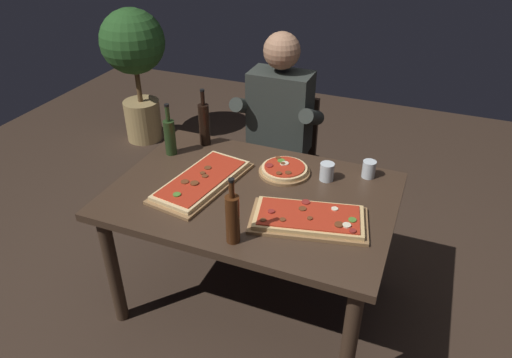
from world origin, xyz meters
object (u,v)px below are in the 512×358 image
object	(u,v)px
pizza_rectangular_front	(309,219)
tumbler_far_side	(369,170)
pizza_round_far	(284,170)
vinegar_bottle_green	(233,218)
wine_bottle_dark	(170,136)
seated_diner	(277,128)
pizza_rectangular_left	(202,181)
tumbler_near_camera	(327,173)
dining_table	(252,208)
oil_bottle_amber	(204,123)
potted_plant_corner	(135,58)
diner_chair	(282,155)

from	to	relation	value
pizza_rectangular_front	tumbler_far_side	distance (m)	0.53
pizza_round_far	vinegar_bottle_green	bearing A→B (deg)	-91.94
pizza_round_far	wine_bottle_dark	size ratio (longest dim) A/B	0.90
pizza_round_far	seated_diner	xyz separation A→B (m)	(-0.22, 0.50, -0.02)
wine_bottle_dark	pizza_rectangular_front	bearing A→B (deg)	-19.81
pizza_rectangular_front	pizza_rectangular_left	distance (m)	0.61
pizza_rectangular_left	tumbler_near_camera	size ratio (longest dim) A/B	6.47
pizza_round_far	dining_table	bearing A→B (deg)	-110.39
dining_table	tumbler_near_camera	xyz separation A→B (m)	(0.31, 0.26, 0.14)
dining_table	oil_bottle_amber	size ratio (longest dim) A/B	4.12
tumbler_near_camera	tumbler_far_side	world-z (taller)	tumbler_near_camera
pizza_rectangular_left	tumbler_near_camera	world-z (taller)	tumbler_near_camera
pizza_rectangular_front	potted_plant_corner	distance (m)	2.62
pizza_rectangular_left	vinegar_bottle_green	bearing A→B (deg)	-46.37
pizza_rectangular_front	wine_bottle_dark	distance (m)	0.97
pizza_rectangular_left	diner_chair	bearing A→B (deg)	81.22
dining_table	seated_diner	distance (m)	0.75
oil_bottle_amber	pizza_rectangular_front	bearing A→B (deg)	-32.86
dining_table	seated_diner	bearing A→B (deg)	100.13
oil_bottle_amber	potted_plant_corner	world-z (taller)	potted_plant_corner
pizza_round_far	oil_bottle_amber	xyz separation A→B (m)	(-0.54, 0.14, 0.11)
tumbler_far_side	diner_chair	world-z (taller)	diner_chair
dining_table	potted_plant_corner	distance (m)	2.28
oil_bottle_amber	diner_chair	xyz separation A→B (m)	(0.33, 0.48, -0.39)
vinegar_bottle_green	potted_plant_corner	bearing A→B (deg)	133.43
vinegar_bottle_green	potted_plant_corner	size ratio (longest dim) A/B	0.26
tumbler_near_camera	potted_plant_corner	size ratio (longest dim) A/B	0.08
vinegar_bottle_green	tumbler_near_camera	xyz separation A→B (m)	(0.24, 0.63, -0.08)
pizza_rectangular_left	dining_table	bearing A→B (deg)	5.79
wine_bottle_dark	seated_diner	xyz separation A→B (m)	(0.45, 0.54, -0.11)
pizza_rectangular_left	potted_plant_corner	size ratio (longest dim) A/B	0.52
dining_table	pizza_round_far	distance (m)	0.28
tumbler_far_side	diner_chair	size ratio (longest dim) A/B	0.11
dining_table	oil_bottle_amber	xyz separation A→B (m)	(-0.46, 0.38, 0.23)
potted_plant_corner	pizza_rectangular_front	bearing A→B (deg)	-38.60
dining_table	potted_plant_corner	size ratio (longest dim) A/B	1.18
pizza_rectangular_left	seated_diner	bearing A→B (deg)	79.87
oil_bottle_amber	tumbler_near_camera	xyz separation A→B (m)	(0.77, -0.12, -0.09)
tumbler_near_camera	diner_chair	size ratio (longest dim) A/B	0.11
diner_chair	potted_plant_corner	xyz separation A→B (m)	(-1.58, 0.65, 0.29)
pizza_rectangular_front	diner_chair	xyz separation A→B (m)	(-0.46, 0.99, -0.27)
tumbler_near_camera	pizza_round_far	bearing A→B (deg)	-174.57
tumbler_near_camera	seated_diner	xyz separation A→B (m)	(-0.44, 0.48, -0.04)
wine_bottle_dark	tumbler_far_side	distance (m)	1.10
dining_table	oil_bottle_amber	bearing A→B (deg)	140.28
pizza_rectangular_front	pizza_round_far	distance (m)	0.44
potted_plant_corner	wine_bottle_dark	bearing A→B (deg)	-49.00
seated_diner	pizza_rectangular_left	bearing A→B (deg)	-100.13
tumbler_far_side	potted_plant_corner	distance (m)	2.50
pizza_round_far	tumbler_near_camera	size ratio (longest dim) A/B	2.87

